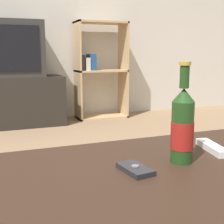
{
  "coord_description": "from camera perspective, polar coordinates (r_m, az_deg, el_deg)",
  "views": [
    {
      "loc": [
        -0.38,
        -0.63,
        0.75
      ],
      "look_at": [
        0.01,
        0.4,
        0.54
      ],
      "focal_mm": 50.0,
      "sensor_mm": 36.0,
      "label": 1
    }
  ],
  "objects": [
    {
      "name": "tv_stand",
      "position": [
        3.4,
        -17.97,
        1.83
      ],
      "size": [
        1.07,
        0.44,
        0.51
      ],
      "color": "#28231E",
      "rests_on": "ground_plane"
    },
    {
      "name": "bookshelf",
      "position": [
        3.63,
        -2.49,
        7.8
      ],
      "size": [
        0.58,
        0.3,
        1.1
      ],
      "color": "tan",
      "rests_on": "ground_plane"
    },
    {
      "name": "cell_phone",
      "position": [
        0.84,
        4.27,
        -10.36
      ],
      "size": [
        0.07,
        0.11,
        0.02
      ],
      "rotation": [
        0.0,
        0.0,
        0.13
      ],
      "color": "#232328",
      "rests_on": "coffee_table"
    },
    {
      "name": "back_wall",
      "position": [
        3.71,
        -15.84,
        18.83
      ],
      "size": [
        8.0,
        0.05,
        2.6
      ],
      "color": "beige",
      "rests_on": "ground_plane"
    },
    {
      "name": "coffee_table",
      "position": [
        0.82,
        9.66,
        -16.12
      ],
      "size": [
        1.11,
        0.74,
        0.44
      ],
      "color": "#332116",
      "rests_on": "ground_plane"
    },
    {
      "name": "remote_control",
      "position": [
        1.05,
        17.85,
        -6.2
      ],
      "size": [
        0.07,
        0.16,
        0.02
      ],
      "rotation": [
        0.0,
        0.0,
        -0.2
      ],
      "color": "white",
      "rests_on": "coffee_table"
    },
    {
      "name": "television",
      "position": [
        3.36,
        -18.49,
        10.9
      ],
      "size": [
        0.68,
        0.44,
        0.56
      ],
      "color": "#2D2D2D",
      "rests_on": "tv_stand"
    },
    {
      "name": "beer_bottle",
      "position": [
        0.9,
        12.75,
        -2.56
      ],
      "size": [
        0.06,
        0.06,
        0.28
      ],
      "color": "#1E4219",
      "rests_on": "coffee_table"
    }
  ]
}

